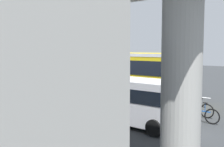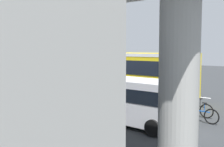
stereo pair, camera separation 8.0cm
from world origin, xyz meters
The scene contains 12 objects.
ground centered at (0.00, 0.00, 0.00)m, with size 80.00×80.00×0.00m, color #2D3033.
city_bus centered at (-1.36, -0.06, 1.88)m, with size 11.54×2.85×3.15m.
parked_van centered at (-6.80, 5.31, 1.18)m, with size 4.80×2.17×2.05m.
bicycle_orange centered at (-6.79, 3.48, 0.37)m, with size 1.77×0.44×0.96m.
bicycle_blue centered at (-8.95, 3.08, 0.37)m, with size 1.77×0.44×0.96m.
bicycle_black centered at (-8.35, 2.14, 0.37)m, with size 1.77×0.44×0.96m.
pedestrian centered at (1.66, -3.21, 0.89)m, with size 0.38×0.38×1.79m.
traffic_sign centered at (4.15, -3.96, 1.89)m, with size 0.08×0.60×2.80m.
lane_dash_leftmost centered at (-6.00, -3.42, 0.00)m, with size 2.00×0.20×0.01m, color silver.
lane_dash_left centered at (-2.00, -3.42, 0.00)m, with size 2.00×0.20×0.01m, color silver.
lane_dash_centre centered at (2.00, -3.42, 0.00)m, with size 2.00×0.20×0.01m, color silver.
lane_dash_right centered at (6.00, -3.42, 0.00)m, with size 2.00×0.20×0.01m, color silver.
Camera 2 is at (-13.96, 15.28, 3.42)m, focal length 43.97 mm.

